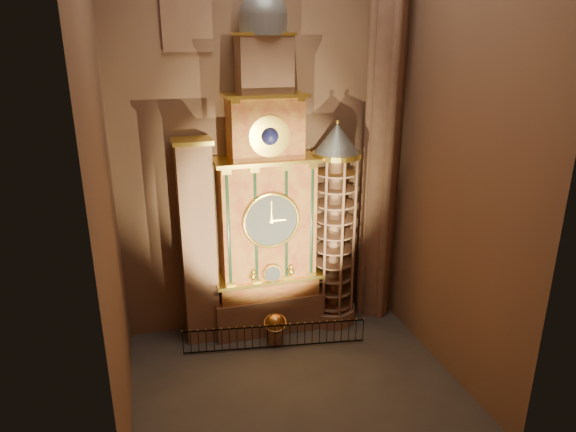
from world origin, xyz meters
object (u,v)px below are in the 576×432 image
object	(u,v)px
astronomical_clock	(266,207)
celestial_globe	(275,326)
iron_railing	(275,337)
stair_turret	(334,228)
portrait_tower	(198,243)

from	to	relation	value
astronomical_clock	celestial_globe	bearing A→B (deg)	-91.32
iron_railing	stair_turret	bearing A→B (deg)	26.92
portrait_tower	stair_turret	bearing A→B (deg)	-2.33
astronomical_clock	stair_turret	world-z (taller)	astronomical_clock
portrait_tower	iron_railing	bearing A→B (deg)	-33.61
stair_turret	astronomical_clock	bearing A→B (deg)	175.70
celestial_globe	iron_railing	bearing A→B (deg)	-107.24
astronomical_clock	iron_railing	distance (m)	6.37
portrait_tower	stair_turret	distance (m)	6.91
celestial_globe	stair_turret	bearing A→B (deg)	22.09
astronomical_clock	iron_railing	xyz separation A→B (m)	(-0.17, -2.13, -6.01)
stair_turret	iron_railing	world-z (taller)	stair_turret
astronomical_clock	stair_turret	xyz separation A→B (m)	(3.50, -0.26, -1.41)
celestial_globe	portrait_tower	bearing A→B (deg)	152.94
stair_turret	iron_railing	bearing A→B (deg)	-153.08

